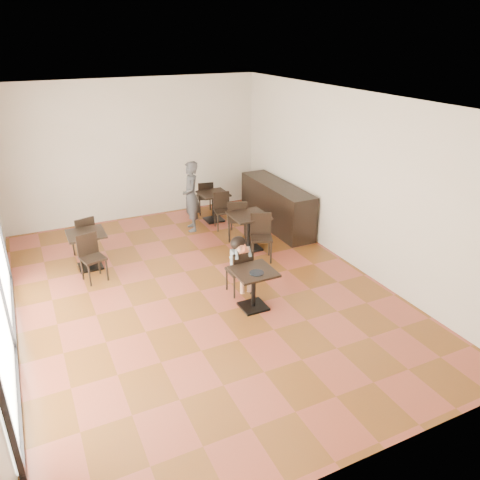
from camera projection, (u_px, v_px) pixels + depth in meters
floor at (200, 291)px, 8.09m from camera, size 6.00×8.00×0.01m
ceiling at (192, 100)px, 6.78m from camera, size 6.00×8.00×0.01m
wall_back at (135, 151)px, 10.73m from camera, size 6.00×0.01×3.20m
wall_front at (356, 341)px, 4.15m from camera, size 6.00×0.01×3.20m
wall_right at (349, 180)px, 8.62m from camera, size 0.01×8.00×3.20m
child_table at (253, 289)px, 7.47m from camera, size 0.64×0.64×0.68m
child_chair at (239, 271)px, 7.90m from camera, size 0.37×0.37×0.81m
child at (239, 265)px, 7.85m from camera, size 0.37×0.51×1.02m
plate at (257, 273)px, 7.25m from camera, size 0.23×0.23×0.01m
pizza_slice at (244, 250)px, 7.54m from camera, size 0.24×0.18×0.05m
adult_patron at (191, 197)px, 10.28m from camera, size 0.48×0.63×1.56m
cafe_table_mid at (249, 232)px, 9.50m from camera, size 0.94×0.94×0.76m
cafe_table_left at (88, 250)px, 8.76m from camera, size 0.82×0.82×0.71m
cafe_table_back at (214, 207)px, 10.97m from camera, size 0.76×0.76×0.68m
chair_mid_a at (237, 219)px, 9.92m from camera, size 0.54×0.54×0.91m
chair_mid_b at (261, 238)px, 9.02m from camera, size 0.54×0.54×0.91m
chair_left_a at (83, 236)px, 9.18m from camera, size 0.47×0.47×0.85m
chair_left_b at (93, 259)px, 8.28m from camera, size 0.47×0.47×0.85m
chair_back_a at (205, 197)px, 11.39m from camera, size 0.43×0.43×0.82m
chair_back_b at (223, 211)px, 10.49m from camera, size 0.43×0.43×0.82m
service_counter at (277, 205)px, 10.58m from camera, size 0.60×2.40×1.00m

